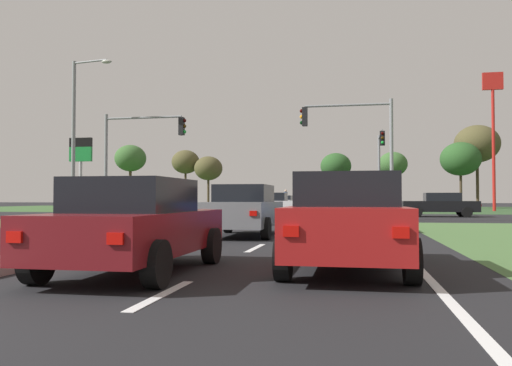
{
  "coord_description": "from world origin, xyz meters",
  "views": [
    {
      "loc": [
        5.8,
        -2.9,
        1.17
      ],
      "look_at": [
        -0.39,
        29.55,
        2.15
      ],
      "focal_mm": 36.38,
      "sensor_mm": 36.0,
      "label": 1
    }
  ],
  "objects": [
    {
      "name": "ground_plane",
      "position": [
        0.0,
        30.0,
        0.0
      ],
      "size": [
        200.0,
        200.0,
        0.0
      ],
      "primitive_type": "plane",
      "color": "black"
    },
    {
      "name": "grass_verge_far_left",
      "position": [
        -25.5,
        54.5,
        0.0
      ],
      "size": [
        35.0,
        35.0,
        0.01
      ],
      "primitive_type": "cube",
      "color": "#385B2D",
      "rests_on": "ground"
    },
    {
      "name": "median_island_near",
      "position": [
        0.0,
        11.0,
        0.07
      ],
      "size": [
        1.2,
        22.0,
        0.14
      ],
      "primitive_type": "cube",
      "color": "#ADA89E",
      "rests_on": "ground"
    },
    {
      "name": "median_island_far",
      "position": [
        0.0,
        55.0,
        0.07
      ],
      "size": [
        1.2,
        36.0,
        0.14
      ],
      "primitive_type": "cube",
      "color": "gray",
      "rests_on": "ground"
    },
    {
      "name": "lane_dash_near",
      "position": [
        3.5,
        3.09,
        0.01
      ],
      "size": [
        0.14,
        2.0,
        0.01
      ],
      "primitive_type": "cube",
      "color": "silver",
      "rests_on": "ground"
    },
    {
      "name": "lane_dash_second",
      "position": [
        3.5,
        9.09,
        0.01
      ],
      "size": [
        0.14,
        2.0,
        0.01
      ],
      "primitive_type": "cube",
      "color": "silver",
      "rests_on": "ground"
    },
    {
      "name": "lane_dash_third",
      "position": [
        3.5,
        15.09,
        0.01
      ],
      "size": [
        0.14,
        2.0,
        0.01
      ],
      "primitive_type": "cube",
      "color": "silver",
      "rests_on": "ground"
    },
    {
      "name": "edge_line_right",
      "position": [
        6.85,
        12.0,
        0.01
      ],
      "size": [
        0.14,
        24.0,
        0.01
      ],
      "primitive_type": "cube",
      "color": "silver",
      "rests_on": "ground"
    },
    {
      "name": "stop_bar_near",
      "position": [
        3.8,
        23.0,
        0.01
      ],
      "size": [
        6.4,
        0.5,
        0.01
      ],
      "primitive_type": "cube",
      "color": "silver",
      "rests_on": "ground"
    },
    {
      "name": "crosswalk_bar_near",
      "position": [
        -6.4,
        24.8,
        0.01
      ],
      "size": [
        0.7,
        2.8,
        0.01
      ],
      "primitive_type": "cube",
      "color": "silver",
      "rests_on": "ground"
    },
    {
      "name": "crosswalk_bar_second",
      "position": [
        -5.25,
        24.8,
        0.01
      ],
      "size": [
        0.7,
        2.8,
        0.01
      ],
      "primitive_type": "cube",
      "color": "silver",
      "rests_on": "ground"
    },
    {
      "name": "crosswalk_bar_third",
      "position": [
        -4.1,
        24.8,
        0.01
      ],
      "size": [
        0.7,
        2.8,
        0.01
      ],
      "primitive_type": "cube",
      "color": "silver",
      "rests_on": "ground"
    },
    {
      "name": "crosswalk_bar_fourth",
      "position": [
        -2.95,
        24.8,
        0.01
      ],
      "size": [
        0.7,
        2.8,
        0.01
      ],
      "primitive_type": "cube",
      "color": "silver",
      "rests_on": "ground"
    },
    {
      "name": "crosswalk_bar_fifth",
      "position": [
        -1.8,
        24.8,
        0.01
      ],
      "size": [
        0.7,
        2.8,
        0.01
      ],
      "primitive_type": "cube",
      "color": "silver",
      "rests_on": "ground"
    },
    {
      "name": "crosswalk_bar_sixth",
      "position": [
        -0.65,
        24.8,
        0.01
      ],
      "size": [
        0.7,
        2.8,
        0.01
      ],
      "primitive_type": "cube",
      "color": "silver",
      "rests_on": "ground"
    },
    {
      "name": "car_white_near",
      "position": [
        0.57,
        30.07,
        0.78
      ],
      "size": [
        4.5,
        2.01,
        1.53
      ],
      "rotation": [
        0.0,
        0.0,
        -1.57
      ],
      "color": "silver",
      "rests_on": "ground"
    },
    {
      "name": "car_silver_second",
      "position": [
        -2.43,
        58.95,
        0.77
      ],
      "size": [
        1.99,
        4.28,
        1.5
      ],
      "rotation": [
        0.0,
        0.0,
        3.14
      ],
      "color": "#B7B7BC",
      "rests_on": "ground"
    },
    {
      "name": "car_blue_third",
      "position": [
        5.5,
        15.52,
        0.8
      ],
      "size": [
        2.01,
        4.52,
        1.57
      ],
      "color": "navy",
      "rests_on": "ground"
    },
    {
      "name": "car_red_fourth",
      "position": [
        5.68,
        5.77,
        0.8
      ],
      "size": [
        1.98,
        4.41,
        1.57
      ],
      "color": "#A31919",
      "rests_on": "ground"
    },
    {
      "name": "car_maroon_fifth",
      "position": [
        2.4,
        4.76,
        0.76
      ],
      "size": [
        1.95,
        4.15,
        1.48
      ],
      "color": "maroon",
      "rests_on": "ground"
    },
    {
      "name": "car_grey_sixth",
      "position": [
        2.44,
        12.89,
        0.81
      ],
      "size": [
        2.0,
        4.33,
        1.58
      ],
      "color": "slate",
      "rests_on": "ground"
    },
    {
      "name": "car_navy_seventh",
      "position": [
        -2.23,
        39.89,
        0.81
      ],
      "size": [
        2.05,
        4.56,
        1.6
      ],
      "rotation": [
        0.0,
        0.0,
        3.14
      ],
      "color": "#161E47",
      "rests_on": "ground"
    },
    {
      "name": "car_black_eighth",
      "position": [
        11.11,
        31.5,
        0.78
      ],
      "size": [
        4.62,
        1.97,
        1.52
      ],
      "rotation": [
        0.0,
        0.0,
        1.57
      ],
      "color": "black",
      "rests_on": "ground"
    },
    {
      "name": "traffic_signal_far_right",
      "position": [
        7.6,
        34.77,
        4.06
      ],
      "size": [
        0.32,
        5.14,
        5.87
      ],
      "color": "gray",
      "rests_on": "ground"
    },
    {
      "name": "traffic_signal_near_right",
      "position": [
        6.01,
        23.4,
        4.18
      ],
      "size": [
        4.63,
        0.32,
        6.11
      ],
      "color": "gray",
      "rests_on": "ground"
    },
    {
      "name": "traffic_signal_near_left",
      "position": [
        -5.94,
        23.4,
        3.98
      ],
      "size": [
        4.69,
        0.32,
        5.79
      ],
      "color": "gray",
      "rests_on": "ground"
    },
    {
      "name": "street_lamp_second",
      "position": [
        -8.54,
        22.0,
        4.75
      ],
      "size": [
        2.4,
        0.57,
        8.43
      ],
      "color": "gray",
      "rests_on": "ground"
    },
    {
      "name": "pedestrian_at_median",
      "position": [
        -0.03,
        41.33,
        1.22
      ],
      "size": [
        0.34,
        0.34,
        1.78
      ],
      "rotation": [
        0.0,
        0.0,
        1.04
      ],
      "color": "maroon",
      "rests_on": "median_island_far"
    },
    {
      "name": "fastfood_pole_sign",
      "position": [
        18.36,
        47.82,
        9.22
      ],
      "size": [
        1.8,
        0.4,
        12.77
      ],
      "color": "red",
      "rests_on": "ground"
    },
    {
      "name": "fuel_price_totem",
      "position": [
        -14.64,
        33.15,
        4.21
      ],
      "size": [
        1.8,
        0.24,
        5.77
      ],
      "color": "silver",
      "rests_on": "ground"
    },
    {
      "name": "treeline_near",
      "position": [
        -25.47,
        65.87,
        6.82
      ],
      "size": [
        4.43,
        4.43,
        8.75
      ],
      "color": "#423323",
      "rests_on": "ground"
    },
    {
      "name": "treeline_second",
      "position": [
        -16.99,
        64.98,
        6.13
      ],
      "size": [
        3.81,
        3.81,
        7.79
      ],
      "color": "#423323",
      "rests_on": "ground"
    },
    {
      "name": "treeline_third",
      "position": [
        -13.45,
        63.96,
        5.16
      ],
      "size": [
        3.79,
        3.79,
        6.79
      ],
      "color": "#423323",
      "rests_on": "ground"
    },
    {
      "name": "treeline_fourth",
      "position": [
        3.51,
        62.44,
        5.16
      ],
      "size": [
        3.81,
        3.81,
        6.82
      ],
      "color": "#423323",
      "rests_on": "ground"
    },
    {
      "name": "treeline_fifth",
      "position": [
        10.28,
        60.35,
        5.15
      ],
      "size": [
        3.4,
        3.4,
        6.67
      ],
      "color": "#423323",
      "rests_on": "ground"
    },
    {
      "name": "treeline_sixth",
      "position": [
        17.98,
        60.87,
        5.75
      ],
      "size": [
        4.62,
        4.62,
        7.73
      ],
      "color": "#423323",
      "rests_on": "ground"
    },
    {
      "name": "treeline_seventh",
      "position": [
        20.25,
        62.85,
        7.67
      ],
      "size": [
        5.29,
        5.29,
        9.94
      ],
      "color": "#423323",
      "rests_on": "ground"
    }
  ]
}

